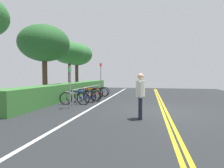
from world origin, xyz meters
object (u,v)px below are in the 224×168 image
(pedestrian, at_px, (140,93))
(tree_far_right, at_px, (69,53))
(bike_rack, at_px, (89,90))
(tree_extra, at_px, (77,55))
(bicycle_2, at_px, (87,96))
(sign_post_near, at_px, (70,82))
(bicycle_4, at_px, (90,93))
(sign_post_far, at_px, (101,75))
(bicycle_5, at_px, (96,92))
(bicycle_0, at_px, (75,98))
(bicycle_3, at_px, (89,94))
(bicycle_1, at_px, (81,97))
(tree_mid, at_px, (44,44))
(bicycle_6, at_px, (98,91))

(pedestrian, height_order, tree_far_right, tree_far_right)
(bike_rack, distance_m, tree_extra, 7.38)
(bicycle_2, relative_size, sign_post_near, 0.87)
(bicycle_4, height_order, sign_post_near, sign_post_near)
(bicycle_2, bearing_deg, bike_rack, 10.40)
(pedestrian, height_order, sign_post_far, sign_post_far)
(sign_post_far, bearing_deg, bicycle_2, -175.94)
(bicycle_5, bearing_deg, bicycle_0, 177.40)
(bicycle_0, relative_size, sign_post_far, 0.64)
(sign_post_far, distance_m, tree_far_right, 3.35)
(bicycle_3, relative_size, tree_far_right, 0.38)
(bicycle_4, height_order, sign_post_far, sign_post_far)
(bicycle_3, xyz_separation_m, bicycle_5, (1.48, -0.04, -0.02))
(tree_extra, bearing_deg, bicycle_1, -156.13)
(bicycle_2, height_order, bicycle_5, bicycle_5)
(bike_rack, relative_size, tree_far_right, 1.20)
(bicycle_2, bearing_deg, sign_post_far, 4.06)
(sign_post_near, distance_m, tree_mid, 4.77)
(sign_post_far, height_order, tree_mid, tree_mid)
(pedestrian, bearing_deg, bicycle_2, 40.57)
(bicycle_6, height_order, pedestrian, pedestrian)
(tree_extra, bearing_deg, tree_far_right, -171.79)
(bicycle_4, bearing_deg, tree_extra, 30.71)
(sign_post_near, xyz_separation_m, tree_mid, (2.83, 3.03, 2.37))
(bicycle_0, bearing_deg, bicycle_5, -2.60)
(bicycle_5, relative_size, tree_far_right, 0.39)
(pedestrian, bearing_deg, bicycle_0, 54.58)
(bicycle_0, relative_size, bicycle_5, 0.97)
(bicycle_3, xyz_separation_m, bicycle_6, (2.12, 0.01, -0.01))
(bicycle_4, distance_m, tree_far_right, 4.99)
(bike_rack, xyz_separation_m, sign_post_far, (3.48, 0.16, 0.90))
(bicycle_2, distance_m, bicycle_5, 2.19)
(bicycle_3, bearing_deg, bicycle_0, 176.51)
(bicycle_0, xyz_separation_m, pedestrian, (-2.54, -3.57, 0.59))
(bicycle_0, relative_size, tree_extra, 0.35)
(bicycle_2, xyz_separation_m, bicycle_4, (1.43, 0.29, 0.05))
(bike_rack, distance_m, tree_mid, 4.16)
(tree_extra, bearing_deg, bicycle_3, -151.34)
(sign_post_near, bearing_deg, bike_rack, 2.13)
(bicycle_4, xyz_separation_m, tree_far_right, (2.79, 2.77, 3.07))
(sign_post_near, relative_size, tree_extra, 0.43)
(bicycle_1, relative_size, bicycle_6, 1.04)
(bicycle_3, xyz_separation_m, pedestrian, (-4.57, -3.45, 0.58))
(bicycle_2, xyz_separation_m, tree_far_right, (4.22, 3.05, 3.12))
(bicycle_4, xyz_separation_m, pedestrian, (-5.30, -3.60, 0.57))
(bike_rack, bearing_deg, bicycle_2, -169.60)
(bike_rack, height_order, bicycle_4, bike_rack)
(bicycle_5, relative_size, sign_post_near, 0.85)
(bicycle_2, height_order, tree_far_right, tree_far_right)
(bicycle_2, relative_size, bicycle_6, 1.02)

